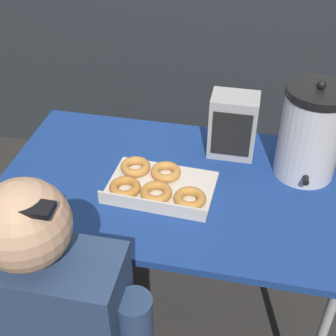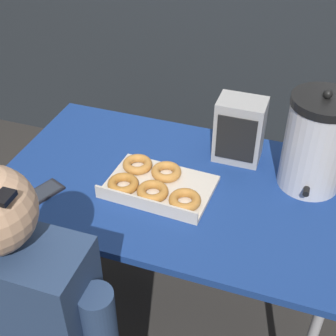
% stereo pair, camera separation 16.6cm
% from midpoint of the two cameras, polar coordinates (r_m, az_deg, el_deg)
% --- Properties ---
extents(ground_plane, '(12.00, 12.00, 0.00)m').
position_cam_midpoint_polar(ground_plane, '(2.26, -2.03, -16.71)').
color(ground_plane, '#2D2B28').
extents(folding_table, '(1.24, 0.77, 0.76)m').
position_cam_midpoint_polar(folding_table, '(1.73, -2.53, -3.06)').
color(folding_table, navy).
rests_on(folding_table, ground).
extents(donut_box, '(0.39, 0.28, 0.05)m').
position_cam_midpoint_polar(donut_box, '(1.65, -4.23, -2.25)').
color(donut_box, beige).
rests_on(donut_box, folding_table).
extents(coffee_urn, '(0.22, 0.25, 0.38)m').
position_cam_midpoint_polar(coffee_urn, '(1.69, 14.37, 4.14)').
color(coffee_urn, silver).
rests_on(coffee_urn, folding_table).
extents(cell_phone, '(0.13, 0.17, 0.01)m').
position_cam_midpoint_polar(cell_phone, '(1.67, -17.99, -4.39)').
color(cell_phone, black).
rests_on(cell_phone, folding_table).
extents(space_heater, '(0.18, 0.13, 0.25)m').
position_cam_midpoint_polar(space_heater, '(1.78, 5.29, 5.09)').
color(space_heater, '#9E9E9E').
rests_on(space_heater, folding_table).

